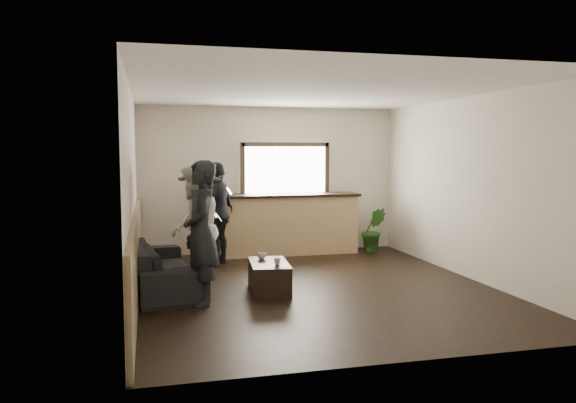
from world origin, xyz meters
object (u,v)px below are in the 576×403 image
object	(u,v)px
person_c	(200,222)
coffee_table	(269,277)
cup_b	(277,261)
person_d	(218,213)
cup_a	(262,256)
person_b	(195,228)
potted_plant	(373,230)
bar_counter	(288,220)
sofa	(162,267)
person_a	(201,233)

from	to	relation	value
person_c	coffee_table	bearing A→B (deg)	57.06
coffee_table	cup_b	size ratio (longest dim) A/B	9.52
coffee_table	person_d	size ratio (longest dim) A/B	0.52
cup_a	person_b	world-z (taller)	person_b
cup_a	potted_plant	xyz separation A→B (m)	(2.70, 2.36, -0.03)
cup_b	potted_plant	size ratio (longest dim) A/B	0.11
person_c	bar_counter	bearing A→B (deg)	151.19
potted_plant	bar_counter	bearing A→B (deg)	173.34
bar_counter	sofa	world-z (taller)	bar_counter
bar_counter	potted_plant	distance (m)	1.69
cup_b	person_c	size ratio (longest dim) A/B	0.06
sofa	person_c	size ratio (longest dim) A/B	1.26
potted_plant	person_a	size ratio (longest dim) A/B	0.47
bar_counter	person_d	xyz separation A→B (m)	(-1.44, -0.71, 0.25)
cup_b	person_c	bearing A→B (deg)	127.17
person_a	person_d	size ratio (longest dim) A/B	1.04
bar_counter	person_b	xyz separation A→B (m)	(-1.97, -2.49, 0.25)
cup_a	person_b	xyz separation A→B (m)	(-0.94, 0.06, 0.42)
coffee_table	cup_a	bearing A→B (deg)	102.17
cup_a	cup_b	distance (m)	0.46
cup_a	coffee_table	bearing A→B (deg)	-77.83
bar_counter	person_a	distance (m)	3.77
coffee_table	person_c	world-z (taller)	person_c
cup_a	person_b	distance (m)	1.04
coffee_table	potted_plant	world-z (taller)	potted_plant
person_d	bar_counter	bearing A→B (deg)	149.14
person_d	person_a	bearing A→B (deg)	21.30
coffee_table	person_c	bearing A→B (deg)	129.74
sofa	person_a	bearing A→B (deg)	-159.98
person_b	person_c	bearing A→B (deg)	176.17
cup_a	person_d	size ratio (longest dim) A/B	0.07
coffee_table	cup_a	size ratio (longest dim) A/B	7.67
bar_counter	potted_plant	bearing A→B (deg)	-6.66
potted_plant	person_c	world-z (taller)	person_c
coffee_table	person_c	xyz separation A→B (m)	(-0.86, 1.03, 0.68)
cup_a	potted_plant	distance (m)	3.58
coffee_table	person_b	distance (m)	1.24
bar_counter	sofa	size ratio (longest dim) A/B	1.21
cup_b	sofa	bearing A→B (deg)	155.38
person_c	cup_a	bearing A→B (deg)	62.95
cup_a	person_c	distance (m)	1.21
coffee_table	person_b	world-z (taller)	person_b
coffee_table	person_a	distance (m)	1.28
potted_plant	person_a	world-z (taller)	person_a
bar_counter	person_d	size ratio (longest dim) A/B	1.52
bar_counter	sofa	xyz separation A→B (m)	(-2.42, -2.30, -0.32)
bar_counter	person_c	size ratio (longest dim) A/B	1.53
person_b	coffee_table	bearing A→B (deg)	79.56
bar_counter	person_b	distance (m)	3.19
person_c	sofa	bearing A→B (deg)	-30.34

